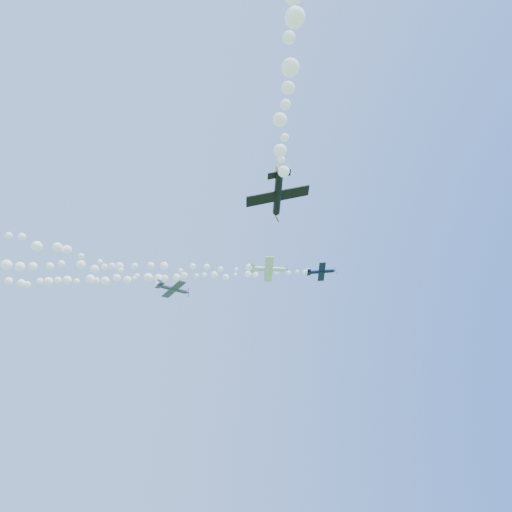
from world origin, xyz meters
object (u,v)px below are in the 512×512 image
object	(u,v)px
plane_navy	(321,272)
plane_grey	(173,289)
plane_white	(269,269)
plane_black	(278,195)

from	to	relation	value
plane_navy	plane_grey	bearing A→B (deg)	-161.53
plane_white	plane_black	bearing A→B (deg)	-91.29
plane_black	plane_navy	bearing A→B (deg)	-18.64
plane_white	plane_navy	xyz separation A→B (m)	(11.90, 0.05, 2.02)
plane_grey	plane_black	world-z (taller)	plane_grey
plane_white	plane_grey	distance (m)	19.15
plane_white	plane_black	xyz separation A→B (m)	(-10.27, -29.53, -9.51)
plane_navy	plane_black	xyz separation A→B (m)	(-22.17, -29.59, -11.54)
plane_white	plane_grey	world-z (taller)	plane_white
plane_navy	plane_grey	xyz separation A→B (m)	(-29.65, 2.33, -8.82)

